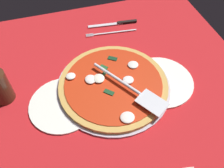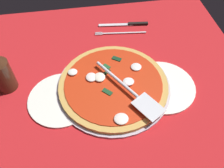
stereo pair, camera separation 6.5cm
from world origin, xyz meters
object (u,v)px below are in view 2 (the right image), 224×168
at_px(pizza, 112,84).
at_px(pizza_server, 130,91).
at_px(place_setting_near, 124,29).
at_px(dinner_plate_right, 61,99).
at_px(dinner_plate_left, 162,87).

distance_m(pizza, pizza_server, 0.08).
height_order(pizza, place_setting_near, pizza).
xyz_separation_m(pizza_server, place_setting_near, (-0.05, -0.35, -0.04)).
bearing_deg(dinner_plate_right, pizza_server, 172.17).
bearing_deg(dinner_plate_left, pizza, -8.60).
xyz_separation_m(dinner_plate_right, pizza_server, (-0.21, 0.03, 0.04)).
height_order(dinner_plate_left, place_setting_near, place_setting_near).
xyz_separation_m(dinner_plate_left, pizza, (0.16, -0.02, 0.01)).
xyz_separation_m(dinner_plate_left, place_setting_near, (0.06, -0.32, -0.00)).
bearing_deg(place_setting_near, pizza, 77.74).
xyz_separation_m(dinner_plate_left, pizza_server, (0.11, 0.03, 0.04)).
relative_size(dinner_plate_left, pizza, 0.62).
bearing_deg(place_setting_near, pizza_server, 88.17).
height_order(dinner_plate_left, pizza_server, pizza_server).
bearing_deg(pizza_server, dinner_plate_left, 71.56).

